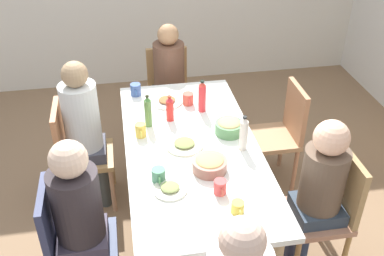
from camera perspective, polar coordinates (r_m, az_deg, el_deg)
ground_plane at (r=3.60m, az=0.00°, el=-12.41°), size 6.08×6.08×0.00m
dining_table at (r=3.14m, az=0.00°, el=-3.64°), size 1.85×0.90×0.78m
chair_0 at (r=2.91m, az=-15.18°, el=-13.40°), size 0.40×0.40×0.90m
person_0 at (r=2.75m, az=-13.94°, el=-10.14°), size 0.30×0.30×1.22m
chair_1 at (r=4.32m, az=-2.95°, el=4.80°), size 0.40×0.40×0.90m
person_1 at (r=4.15m, az=-2.87°, el=6.57°), size 0.30×0.30×1.19m
chair_2 at (r=3.80m, az=11.24°, el=-0.25°), size 0.40×0.40×0.90m
chair_3 at (r=3.61m, az=-14.43°, el=-2.75°), size 0.40×0.40×0.90m
person_3 at (r=3.48m, az=-13.44°, el=0.37°), size 0.30×0.30×1.25m
chair_4 at (r=3.14m, az=16.84°, el=-9.49°), size 0.40×0.40×0.90m
person_4 at (r=2.98m, az=15.85°, el=-6.95°), size 0.30×0.30×1.18m
plate_0 at (r=3.08m, az=-0.97°, el=-2.08°), size 0.26×0.26×0.04m
plate_1 at (r=3.58m, az=-3.18°, el=3.40°), size 0.24×0.24×0.04m
plate_2 at (r=2.73m, az=-2.77°, el=-7.66°), size 0.21×0.21×0.04m
bowl_0 at (r=3.20m, az=4.70°, el=0.15°), size 0.20×0.20×0.10m
bowl_1 at (r=2.85m, az=2.24°, el=-4.56°), size 0.22×0.22×0.10m
cup_0 at (r=3.18m, az=-6.50°, el=-0.29°), size 0.11×0.08×0.10m
cup_1 at (r=3.69m, az=-7.12°, el=4.82°), size 0.12×0.08×0.10m
cup_2 at (r=2.69m, az=3.57°, el=-7.47°), size 0.11×0.07×0.09m
cup_3 at (r=2.58m, az=5.80°, el=-9.97°), size 0.11×0.07×0.07m
cup_4 at (r=3.54m, az=-0.49°, el=3.69°), size 0.12×0.08×0.09m
cup_5 at (r=2.78m, az=-4.24°, el=-5.94°), size 0.12×0.08×0.09m
bottle_0 at (r=3.01m, az=6.53°, el=-0.72°), size 0.06×0.06×0.26m
bottle_1 at (r=3.32m, az=-2.81°, el=2.43°), size 0.06×0.06×0.20m
bottle_2 at (r=3.25m, az=-5.57°, el=2.08°), size 0.05×0.05×0.25m
bottle_3 at (r=3.42m, az=1.29°, el=3.96°), size 0.06×0.06×0.26m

